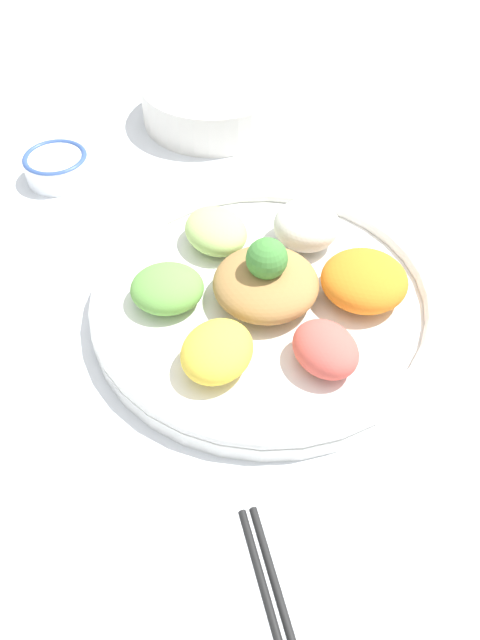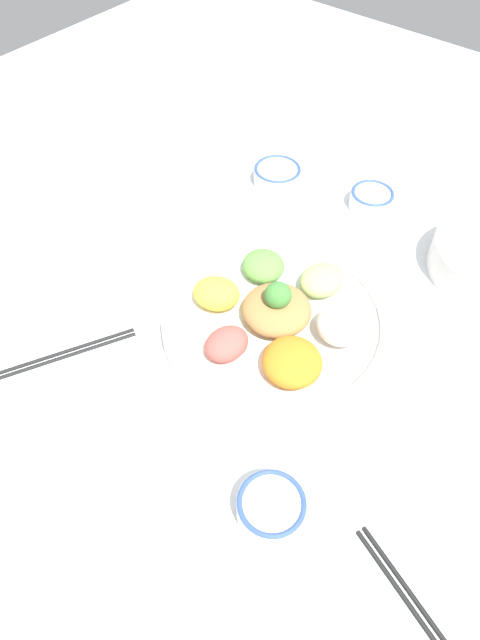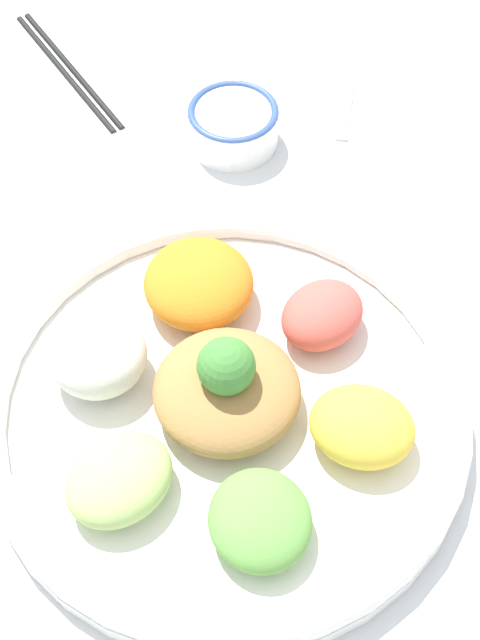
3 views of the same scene
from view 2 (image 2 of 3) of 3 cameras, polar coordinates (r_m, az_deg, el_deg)
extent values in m
plane|color=white|center=(0.92, 2.97, -0.94)|extent=(2.40, 2.40, 0.00)
cylinder|color=white|center=(0.92, 3.83, -0.20)|extent=(0.39, 0.39, 0.02)
torus|color=white|center=(0.91, 3.88, 0.39)|extent=(0.39, 0.39, 0.02)
ellipsoid|color=#6BAD4C|center=(0.96, 2.51, 5.81)|extent=(0.11, 0.11, 0.04)
ellipsoid|color=yellow|center=(0.91, -2.53, 2.85)|extent=(0.09, 0.10, 0.04)
ellipsoid|color=#E55B51|center=(0.85, -1.43, -2.55)|extent=(0.08, 0.07, 0.04)
ellipsoid|color=orange|center=(0.83, 5.59, -4.48)|extent=(0.13, 0.13, 0.05)
ellipsoid|color=white|center=(0.88, 10.67, -0.57)|extent=(0.10, 0.10, 0.05)
ellipsoid|color=#B7DB7A|center=(0.95, 8.73, 4.25)|extent=(0.10, 0.09, 0.04)
ellipsoid|color=#AD7F47|center=(0.89, 3.94, 1.12)|extent=(0.12, 0.12, 0.05)
sphere|color=#478E3D|center=(0.86, 4.07, 2.66)|extent=(0.04, 0.04, 0.04)
cylinder|color=white|center=(0.75, 3.32, -19.42)|extent=(0.09, 0.09, 0.04)
torus|color=#38569E|center=(0.73, 3.39, -18.92)|extent=(0.09, 0.09, 0.01)
cylinder|color=#DBB251|center=(0.73, 3.38, -19.00)|extent=(0.08, 0.08, 0.00)
cylinder|color=white|center=(1.20, 3.98, 15.11)|extent=(0.10, 0.10, 0.03)
torus|color=#38569E|center=(1.19, 4.02, 15.73)|extent=(0.10, 0.10, 0.01)
cylinder|color=maroon|center=(1.20, 4.01, 15.62)|extent=(0.08, 0.08, 0.00)
cylinder|color=white|center=(1.17, 13.82, 12.34)|extent=(0.09, 0.09, 0.03)
torus|color=#38569E|center=(1.16, 13.97, 12.96)|extent=(0.09, 0.09, 0.01)
cylinder|color=maroon|center=(1.16, 13.94, 12.85)|extent=(0.07, 0.07, 0.00)
cylinder|color=black|center=(0.76, 18.38, -27.70)|extent=(0.09, 0.22, 0.01)
cylinder|color=black|center=(0.77, 18.98, -27.24)|extent=(0.09, 0.22, 0.01)
cylinder|color=black|center=(0.93, -18.54, -3.25)|extent=(0.22, 0.12, 0.01)
cylinder|color=black|center=(0.93, -18.42, -3.71)|extent=(0.22, 0.12, 0.01)
cube|color=silver|center=(1.24, -7.11, 15.12)|extent=(0.08, 0.06, 0.01)
ellipsoid|color=silver|center=(1.19, -7.72, 13.32)|extent=(0.06, 0.06, 0.01)
cube|color=silver|center=(0.76, -6.47, -22.29)|extent=(0.08, 0.05, 0.01)
ellipsoid|color=silver|center=(0.74, -7.95, -26.79)|extent=(0.06, 0.06, 0.01)
camera|label=1|loc=(0.71, -40.83, 23.57)|focal=35.00mm
camera|label=3|loc=(0.93, 6.15, 45.96)|focal=50.00mm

